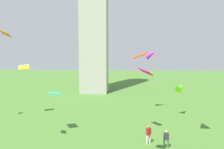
% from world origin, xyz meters
% --- Properties ---
extents(person_0, '(0.52, 0.33, 1.69)m').
position_xyz_m(person_0, '(6.55, 19.08, 0.96)').
color(person_0, '#51754C').
rests_on(person_0, ground_plane).
extents(person_3, '(0.53, 0.52, 1.82)m').
position_xyz_m(person_3, '(5.03, 19.97, 1.03)').
color(person_3, silver).
rests_on(person_3, ground_plane).
extents(kite_flying_0, '(1.60, 1.77, 0.87)m').
position_xyz_m(kite_flying_0, '(4.86, 22.23, 6.82)').
color(kite_flying_0, '#EA078C').
extents(kite_flying_1, '(1.58, 1.25, 0.68)m').
position_xyz_m(kite_flying_1, '(-10.96, 28.22, 6.89)').
color(kite_flying_1, yellow).
extents(kite_flying_2, '(0.92, 1.12, 0.64)m').
position_xyz_m(kite_flying_2, '(-6.95, 16.68, 10.31)').
color(kite_flying_2, '#E75213').
extents(kite_flying_3, '(1.78, 1.82, 1.40)m').
position_xyz_m(kite_flying_3, '(10.41, 29.57, 4.12)').
color(kite_flying_3, '#5EDA0C').
extents(kite_flying_5, '(1.01, 0.99, 0.51)m').
position_xyz_m(kite_flying_5, '(3.76, 14.39, 8.58)').
color(kite_flying_5, '#C24009').
extents(kite_flying_6, '(2.03, 1.30, 1.75)m').
position_xyz_m(kite_flying_6, '(6.48, 31.48, 8.66)').
color(kite_flying_6, '#B72FCE').
extents(kite_flying_7, '(1.72, 1.93, 0.35)m').
position_xyz_m(kite_flying_7, '(-4.83, 22.25, 4.46)').
color(kite_flying_7, '#26DEB2').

